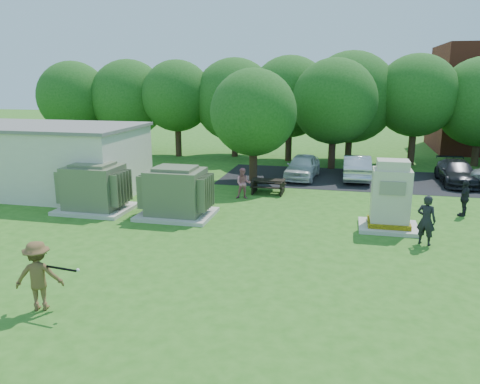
% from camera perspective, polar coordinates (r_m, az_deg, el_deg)
% --- Properties ---
extents(ground, '(120.00, 120.00, 0.00)m').
position_cam_1_polar(ground, '(14.67, -3.57, -8.60)').
color(ground, '#2D6619').
rests_on(ground, ground).
extents(service_building, '(10.00, 5.00, 3.20)m').
position_cam_1_polar(service_building, '(25.26, -23.46, 3.60)').
color(service_building, beige).
rests_on(service_building, ground).
extents(service_building_roof, '(10.20, 5.20, 0.15)m').
position_cam_1_polar(service_building_roof, '(25.05, -23.83, 7.36)').
color(service_building_roof, slate).
rests_on(service_building_roof, service_building).
extents(parking_strip, '(20.00, 6.00, 0.01)m').
position_cam_1_polar(parking_strip, '(27.24, 19.21, 1.22)').
color(parking_strip, '#232326').
rests_on(parking_strip, ground).
extents(transformer_left, '(3.00, 2.40, 2.07)m').
position_cam_1_polar(transformer_left, '(20.88, -17.33, 0.40)').
color(transformer_left, beige).
rests_on(transformer_left, ground).
extents(transformer_right, '(3.00, 2.40, 2.07)m').
position_cam_1_polar(transformer_right, '(19.30, -7.79, -0.16)').
color(transformer_right, beige).
rests_on(transformer_right, ground).
extents(generator_cabinet, '(2.17, 1.78, 2.65)m').
position_cam_1_polar(generator_cabinet, '(18.33, 17.85, -0.85)').
color(generator_cabinet, beige).
rests_on(generator_cabinet, ground).
extents(picnic_table, '(1.62, 1.22, 0.69)m').
position_cam_1_polar(picnic_table, '(23.09, 3.48, 0.90)').
color(picnic_table, black).
rests_on(picnic_table, ground).
extents(batter, '(1.29, 1.01, 1.76)m').
position_cam_1_polar(batter, '(12.60, -23.35, -9.35)').
color(batter, brown).
rests_on(batter, ground).
extents(person_by_generator, '(0.75, 0.65, 1.74)m').
position_cam_1_polar(person_by_generator, '(17.11, 21.75, -3.21)').
color(person_by_generator, black).
rests_on(person_by_generator, ground).
extents(person_at_picnic, '(0.78, 0.64, 1.47)m').
position_cam_1_polar(person_at_picnic, '(21.97, 0.40, 1.06)').
color(person_at_picnic, '#C96A7B').
rests_on(person_at_picnic, ground).
extents(person_walking_right, '(0.76, 0.95, 1.51)m').
position_cam_1_polar(person_walking_right, '(21.30, 25.71, -0.69)').
color(person_walking_right, '#222327').
rests_on(person_walking_right, ground).
extents(car_white, '(1.93, 4.09, 1.35)m').
position_cam_1_polar(car_white, '(26.70, 7.63, 3.11)').
color(car_white, white).
rests_on(car_white, ground).
extents(car_silver_a, '(1.53, 4.21, 1.38)m').
position_cam_1_polar(car_silver_a, '(26.99, 14.03, 2.96)').
color(car_silver_a, '#BCBCC1').
rests_on(car_silver_a, ground).
extents(car_dark, '(1.78, 4.28, 1.24)m').
position_cam_1_polar(car_dark, '(27.64, 24.90, 2.17)').
color(car_dark, black).
rests_on(car_dark, ground).
extents(batting_equipment, '(1.11, 0.22, 0.12)m').
position_cam_1_polar(batting_equipment, '(12.13, -21.12, -8.67)').
color(batting_equipment, black).
rests_on(batting_equipment, ground).
extents(tree_row, '(41.30, 13.30, 7.30)m').
position_cam_1_polar(tree_row, '(31.59, 9.23, 11.06)').
color(tree_row, '#47301E').
rests_on(tree_row, ground).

